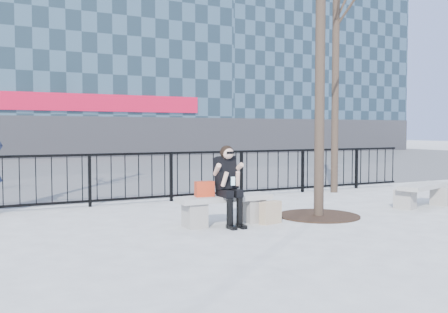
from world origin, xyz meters
name	(u,v)px	position (x,y,z in m)	size (l,w,h in m)	color
ground	(225,224)	(0.00, 0.00, 0.00)	(120.00, 120.00, 0.00)	#979692
street_surface	(67,167)	(0.00, 15.00, 0.00)	(60.00, 23.00, 0.01)	#474747
railing	(163,177)	(0.00, 3.00, 0.55)	(14.00, 0.06, 1.10)	black
building_right	(290,24)	(20.00, 27.00, 10.30)	(16.20, 10.20, 20.60)	#45616F
tree_grate	(319,216)	(1.90, -0.10, 0.01)	(1.50, 1.50, 0.02)	black
bench_main	(225,207)	(0.00, 0.00, 0.30)	(1.65, 0.46, 0.49)	slate
bench_second	(424,193)	(4.56, -0.16, 0.29)	(1.59, 0.44, 0.47)	slate
seated_woman	(229,186)	(0.00, -0.16, 0.67)	(0.50, 0.64, 1.34)	black
handbag	(204,189)	(-0.36, 0.02, 0.62)	(0.31, 0.15, 0.26)	#B73216
shopping_bag	(271,213)	(0.72, -0.30, 0.19)	(0.40, 0.15, 0.38)	#C2B489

